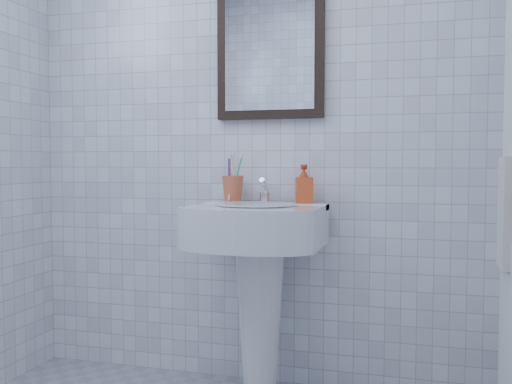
% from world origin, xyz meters
% --- Properties ---
extents(wall_back, '(2.20, 0.02, 2.50)m').
position_xyz_m(wall_back, '(0.00, 1.20, 1.25)').
color(wall_back, silver).
rests_on(wall_back, ground).
extents(washbasin, '(0.56, 0.41, 0.87)m').
position_xyz_m(washbasin, '(0.09, 0.99, 0.58)').
color(washbasin, white).
rests_on(washbasin, ground).
extents(faucet, '(0.05, 0.10, 0.11)m').
position_xyz_m(faucet, '(0.09, 1.09, 0.90)').
color(faucet, silver).
rests_on(faucet, washbasin).
extents(toothbrush_cup, '(0.11, 0.11, 0.12)m').
position_xyz_m(toothbrush_cup, '(-0.07, 1.11, 0.92)').
color(toothbrush_cup, '#C85B37').
rests_on(toothbrush_cup, washbasin).
extents(soap_dispenser, '(0.09, 0.10, 0.17)m').
position_xyz_m(soap_dispenser, '(0.27, 1.11, 0.94)').
color(soap_dispenser, red).
rests_on(soap_dispenser, washbasin).
extents(wall_mirror, '(0.50, 0.04, 0.62)m').
position_xyz_m(wall_mirror, '(0.09, 1.18, 1.55)').
color(wall_mirror, black).
rests_on(wall_mirror, wall_back).
extents(hand_towel, '(0.03, 0.16, 0.38)m').
position_xyz_m(hand_towel, '(1.04, 0.71, 0.87)').
color(hand_towel, white).
rests_on(hand_towel, towel_ring).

